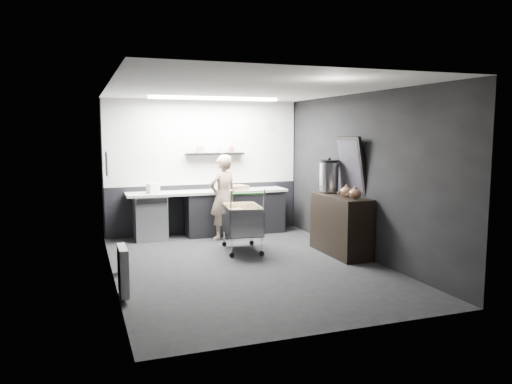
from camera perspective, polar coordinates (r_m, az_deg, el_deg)
name	(u,v)px	position (r m, az deg, el deg)	size (l,w,h in m)	color
floor	(247,266)	(7.84, -1.02, -8.40)	(5.50, 5.50, 0.00)	black
ceiling	(247,89)	(7.58, -1.07, 11.68)	(5.50, 5.50, 0.00)	white
wall_back	(204,167)	(10.23, -5.97, 2.86)	(5.50, 5.50, 0.00)	black
wall_front	(334,204)	(5.08, 8.89, -1.38)	(5.50, 5.50, 0.00)	black
wall_left	(111,184)	(7.21, -16.29, 0.89)	(5.50, 5.50, 0.00)	black
wall_right	(361,175)	(8.44, 11.94, 1.88)	(5.50, 5.50, 0.00)	black
kitchen_wall_panel	(204,142)	(10.18, -5.98, 5.66)	(3.95, 0.02, 1.70)	silver
dado_panel	(205,208)	(10.30, -5.88, -1.86)	(3.95, 0.02, 1.00)	black
floating_shelf	(215,154)	(10.14, -4.71, 4.37)	(1.20, 0.22, 0.04)	black
wall_clock	(269,128)	(10.59, 1.45, 7.37)	(0.20, 0.20, 0.03)	silver
poster	(106,164)	(8.49, -16.73, 3.11)	(0.02, 0.30, 0.40)	silver
poster_red_band	(107,159)	(8.49, -16.71, 3.59)	(0.01, 0.22, 0.10)	red
radiator	(123,271)	(6.52, -14.97, -8.66)	(0.10, 0.50, 0.60)	silver
ceiling_strip	(215,99)	(9.35, -4.74, 10.59)	(2.40, 0.20, 0.04)	white
prep_counter	(215,212)	(10.05, -4.71, -2.32)	(3.20, 0.61, 0.90)	black
person	(223,197)	(9.58, -3.79, -0.60)	(0.60, 0.39, 1.63)	#C4B29B
shopping_cart	(242,222)	(8.65, -1.62, -3.42)	(0.70, 1.05, 1.08)	silver
sideboard	(340,217)	(8.58, 9.62, -2.85)	(0.57, 1.33, 1.99)	black
fire_extinguisher	(123,258)	(7.69, -15.00, -7.30)	(0.13, 0.13, 0.44)	red
cardboard_box	(236,188)	(10.05, -2.35, 0.50)	(0.44, 0.34, 0.09)	#A07655
pink_tub	(219,185)	(10.00, -4.22, 0.77)	(0.20, 0.20, 0.20)	beige
white_container	(153,188)	(9.69, -11.67, 0.40)	(0.21, 0.16, 0.18)	silver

